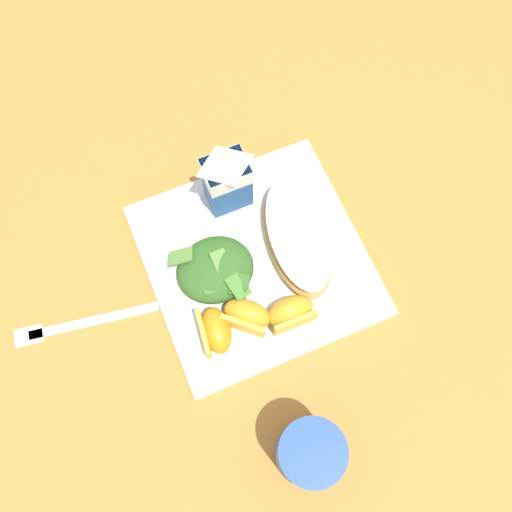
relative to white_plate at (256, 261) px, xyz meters
The scene contains 10 objects.
ground 0.01m from the white_plate, ahead, with size 3.00×3.00×0.00m, color #C67A33.
white_plate is the anchor object (origin of this frame).
cheesy_pizza_bread 0.06m from the white_plate, ahead, with size 0.10×0.18×0.04m.
green_salad_pile 0.06m from the white_plate, behind, with size 0.10×0.10×0.05m.
milk_carton 0.12m from the white_plate, 90.08° to the left, with size 0.06×0.04×0.11m.
orange_wedge_front 0.12m from the white_plate, 139.35° to the right, with size 0.04×0.06×0.04m.
orange_wedge_middle 0.09m from the white_plate, 121.04° to the right, with size 0.07×0.07×0.04m.
orange_wedge_rear 0.09m from the white_plate, 83.89° to the right, with size 0.06×0.04×0.04m.
metal_fork 0.25m from the white_plate, behind, with size 0.19×0.05×0.01m.
drinking_blue_cup 0.26m from the white_plate, 99.39° to the right, with size 0.07×0.07×0.11m, color #284CA3.
Camera 1 is at (-0.10, -0.23, 0.72)m, focal length 39.60 mm.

